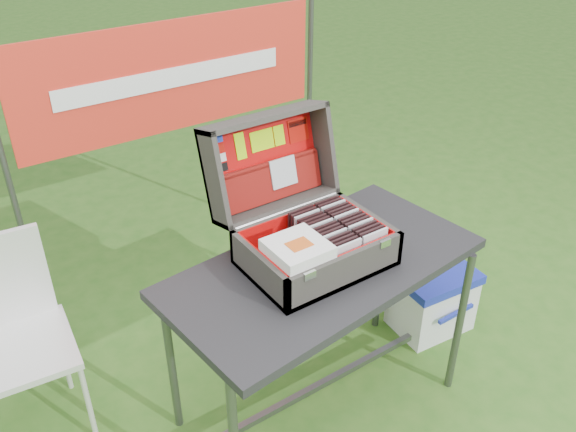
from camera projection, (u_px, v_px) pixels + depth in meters
ground at (298, 401)px, 2.92m from camera, size 80.00×80.00×0.00m
table at (321, 339)px, 2.69m from camera, size 1.38×0.79×0.82m
table_top at (323, 267)px, 2.49m from camera, size 1.38×0.79×0.04m
table_leg_fr at (459, 324)px, 2.81m from camera, size 0.04×0.04×0.78m
table_leg_bl at (171, 362)px, 2.60m from camera, size 0.04×0.04×0.78m
table_leg_br at (381, 267)px, 3.18m from camera, size 0.04×0.04×0.78m
table_brace at (319, 385)px, 2.85m from camera, size 1.17×0.03×0.03m
suitcase at (308, 202)px, 2.39m from camera, size 0.56×0.56×0.52m
suitcase_base_bottom at (316, 261)px, 2.48m from camera, size 0.56×0.40×0.02m
suitcase_base_wall_front at (346, 271)px, 2.31m from camera, size 0.56×0.02×0.15m
suitcase_base_wall_back at (289, 227)px, 2.58m from camera, size 0.56×0.02×0.15m
suitcase_base_wall_left at (259, 271)px, 2.31m from camera, size 0.02×0.40×0.15m
suitcase_base_wall_right at (367, 227)px, 2.57m from camera, size 0.02×0.40×0.15m
suitcase_liner_floor at (316, 258)px, 2.47m from camera, size 0.52×0.36×0.01m
suitcase_latch_left at (310, 275)px, 2.18m from camera, size 0.05×0.01×0.03m
suitcase_latch_right at (385, 243)px, 2.35m from camera, size 0.05×0.01×0.03m
suitcase_hinge at (288, 211)px, 2.54m from camera, size 0.51×0.02×0.02m
suitcase_lid_back at (263, 160)px, 2.59m from camera, size 0.56×0.12×0.40m
suitcase_lid_rim_far at (264, 117)px, 2.48m from camera, size 0.56×0.15×0.06m
suitcase_lid_rim_near at (278, 205)px, 2.60m from camera, size 0.56×0.15×0.06m
suitcase_lid_rim_left at (214, 179)px, 2.41m from camera, size 0.02×0.25×0.43m
suitcase_lid_rim_right at (323, 146)px, 2.67m from camera, size 0.02×0.25×0.43m
suitcase_lid_liner at (265, 160)px, 2.58m from camera, size 0.52×0.09×0.34m
suitcase_liner_wall_front at (344, 267)px, 2.31m from camera, size 0.52×0.01×0.13m
suitcase_liner_wall_back at (291, 226)px, 2.56m from camera, size 0.52×0.01×0.13m
suitcase_liner_wall_left at (262, 267)px, 2.31m from camera, size 0.01×0.36×0.13m
suitcase_liner_wall_right at (365, 226)px, 2.56m from camera, size 0.01×0.36×0.13m
suitcase_lid_pocket at (270, 182)px, 2.59m from camera, size 0.50×0.07×0.16m
suitcase_pocket_edge at (268, 164)px, 2.56m from camera, size 0.49×0.02×0.02m
suitcase_pocket_cd at (283, 172)px, 2.60m from camera, size 0.13×0.04×0.12m
lid_sticker_cc_a at (216, 139)px, 2.43m from camera, size 0.06×0.01×0.03m
lid_sticker_cc_b at (218, 149)px, 2.44m from camera, size 0.06×0.01×0.03m
lid_sticker_cc_c at (220, 158)px, 2.45m from camera, size 0.06×0.01×0.03m
lid_sticker_cc_d at (222, 168)px, 2.47m from camera, size 0.06×0.01×0.03m
lid_card_neon_tall at (240, 146)px, 2.49m from camera, size 0.05×0.03×0.11m
lid_card_neon_main at (262, 140)px, 2.54m from camera, size 0.11×0.02×0.08m
lid_card_neon_small at (279, 135)px, 2.59m from camera, size 0.05×0.02×0.08m
lid_sticker_band at (298, 130)px, 2.63m from camera, size 0.10×0.03×0.10m
lid_sticker_band_bar at (297, 123)px, 2.62m from camera, size 0.09×0.01×0.02m
cd_left_0 at (348, 259)px, 2.34m from camera, size 0.12×0.01×0.14m
cd_left_1 at (344, 256)px, 2.35m from camera, size 0.12×0.01×0.14m
cd_left_2 at (340, 253)px, 2.37m from camera, size 0.12×0.01×0.14m
cd_left_3 at (337, 250)px, 2.38m from camera, size 0.12×0.01×0.14m
cd_left_4 at (333, 248)px, 2.40m from camera, size 0.12×0.01×0.14m
cd_left_5 at (330, 245)px, 2.42m from camera, size 0.12×0.01×0.14m
cd_left_6 at (326, 243)px, 2.43m from camera, size 0.12×0.01×0.14m
cd_left_7 at (323, 240)px, 2.45m from camera, size 0.12×0.01×0.14m
cd_left_8 at (320, 238)px, 2.46m from camera, size 0.12×0.01×0.14m
cd_left_9 at (317, 235)px, 2.48m from camera, size 0.12×0.01×0.14m
cd_left_10 at (313, 233)px, 2.49m from camera, size 0.12×0.01×0.14m
cd_left_11 at (310, 230)px, 2.51m from camera, size 0.12×0.01×0.14m
cd_left_12 at (307, 228)px, 2.52m from camera, size 0.12×0.01×0.14m
cd_left_13 at (304, 226)px, 2.54m from camera, size 0.12×0.01×0.14m
cd_left_14 at (301, 223)px, 2.56m from camera, size 0.12×0.01×0.14m
cd_right_0 at (374, 247)px, 2.40m from camera, size 0.12×0.01×0.14m
cd_right_1 at (371, 245)px, 2.42m from camera, size 0.12×0.01×0.14m
cd_right_2 at (367, 242)px, 2.43m from camera, size 0.12×0.01×0.14m
cd_right_3 at (363, 240)px, 2.45m from camera, size 0.12×0.01×0.14m
cd_right_4 at (360, 237)px, 2.47m from camera, size 0.12×0.01×0.14m
cd_right_5 at (356, 235)px, 2.48m from camera, size 0.12×0.01×0.14m
cd_right_6 at (353, 232)px, 2.50m from camera, size 0.12×0.01×0.14m
cd_right_7 at (349, 230)px, 2.51m from camera, size 0.12×0.01×0.14m
cd_right_8 at (346, 227)px, 2.53m from camera, size 0.12×0.01×0.14m
cd_right_9 at (343, 225)px, 2.54m from camera, size 0.12×0.01×0.14m
cd_right_10 at (339, 223)px, 2.56m from camera, size 0.12×0.01×0.14m
cd_right_11 at (336, 220)px, 2.57m from camera, size 0.12×0.01×0.14m
cd_right_12 at (333, 218)px, 2.59m from camera, size 0.12×0.01×0.14m
cd_right_13 at (329, 216)px, 2.61m from camera, size 0.12×0.01×0.14m
cd_right_14 at (326, 214)px, 2.62m from camera, size 0.12×0.01×0.14m
songbook_0 at (297, 253)px, 2.28m from camera, size 0.21×0.21×0.00m
songbook_1 at (297, 252)px, 2.27m from camera, size 0.21×0.21×0.00m
songbook_2 at (297, 251)px, 2.27m from camera, size 0.21×0.21×0.00m
songbook_3 at (297, 249)px, 2.27m from camera, size 0.21×0.21×0.00m
songbook_4 at (298, 248)px, 2.27m from camera, size 0.21×0.21×0.00m
songbook_5 at (298, 247)px, 2.26m from camera, size 0.21×0.21×0.00m
songbook_6 at (298, 246)px, 2.26m from camera, size 0.21×0.21×0.00m
songbook_7 at (298, 245)px, 2.26m from camera, size 0.21×0.21×0.00m
songbook_8 at (298, 244)px, 2.26m from camera, size 0.21×0.21×0.00m
songbook_graphic at (299, 244)px, 2.25m from camera, size 0.09×0.07×0.00m
cooler at (432, 299)px, 3.29m from camera, size 0.44×0.35×0.36m
cooler_body at (431, 303)px, 3.30m from camera, size 0.42×0.33×0.32m
cooler_lid at (436, 276)px, 3.21m from camera, size 0.44×0.35×0.05m
cooler_handle at (456, 314)px, 3.16m from camera, size 0.25×0.02×0.02m
chair at (21, 354)px, 2.54m from camera, size 0.47×0.51×0.94m
chair_seat at (20, 352)px, 2.53m from camera, size 0.46×0.46×0.03m
chair_leg_fr at (88, 400)px, 2.62m from camera, size 0.02×0.02×0.48m
chair_leg_br at (62, 351)px, 2.87m from camera, size 0.02×0.02×0.48m
chair_upright_right at (40, 270)px, 2.64m from camera, size 0.02×0.02×0.45m
cardboard_box at (368, 273)px, 3.47m from camera, size 0.40×0.26×0.39m
banner_post_left at (15, 204)px, 2.84m from camera, size 0.03×0.03×1.70m
banner_post_right at (309, 123)px, 3.66m from camera, size 0.03×0.03×1.70m
banner at (173, 77)px, 3.01m from camera, size 1.60×0.02×0.55m
banner_text at (174, 77)px, 3.00m from camera, size 1.20×0.00×0.10m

